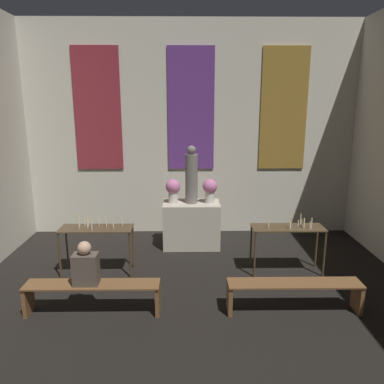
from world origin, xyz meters
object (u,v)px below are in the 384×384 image
Objects in this scene: flower_vase_left at (173,189)px; statue at (191,177)px; flower_vase_right at (210,189)px; person_seated at (86,266)px; altar at (191,224)px; candle_rack_right at (288,233)px; pew_back_left at (93,292)px; pew_back_right at (294,290)px; candle_rack_left at (96,234)px.

statue is at bearing 0.00° from flower_vase_left.
flower_vase_left is 1.00× the size of flower_vase_right.
flower_vase_right is 3.36m from person_seated.
flower_vase_right is (0.39, -0.00, 0.79)m from altar.
pew_back_left is at bearing -157.23° from candle_rack_right.
altar is 3.12m from person_seated.
person_seated reaches higher than pew_back_left.
candle_rack_right is 1.44m from pew_back_right.
statue is (0.00, -0.00, 1.06)m from altar.
flower_vase_left is 3.04m from pew_back_left.
altar reaches higher than pew_back_right.
statue reaches higher than person_seated.
person_seated is at bearing -157.70° from candle_rack_right.
pew_back_left is (-3.24, -1.36, -0.41)m from candle_rack_right.
flower_vase_right is at bearing 53.76° from person_seated.
pew_back_right is 3.10m from person_seated.
flower_vase_left is 0.26× the size of pew_back_right.
altar is at bearing 60.83° from pew_back_left.
altar is at bearing 119.17° from pew_back_right.
flower_vase_left is at bearing 180.00° from flower_vase_right.
candle_rack_left is at bearing -142.77° from statue.
flower_vase_left is at bearing -180.00° from altar.
flower_vase_left reaches higher than candle_rack_left.
pew_back_left is at bearing 180.00° from pew_back_right.
candle_rack_left is at bearing 157.14° from pew_back_right.
person_seated is at bearing 180.00° from pew_back_left.
flower_vase_left is at bearing 67.61° from pew_back_left.
person_seated reaches higher than altar.
pew_back_left is (-1.50, -2.68, -1.20)m from statue.
candle_rack_left is 0.66× the size of pew_back_right.
candle_rack_left reaches higher than pew_back_right.
statue reaches higher than candle_rack_left.
candle_rack_left is (-1.73, -1.32, 0.27)m from altar.
person_seated is (-0.08, 0.00, 0.41)m from pew_back_left.
flower_vase_left is 3.41m from pew_back_right.
altar is 2.35× the size of flower_vase_left.
pew_back_right is at bearing 0.00° from pew_back_left.
altar is 2.35× the size of flower_vase_right.
statue is at bearing 60.83° from pew_back_left.
person_seated is (-1.18, -2.68, -0.52)m from flower_vase_left.
person_seated is (-3.31, -1.36, -0.00)m from candle_rack_right.
flower_vase_right is 0.26× the size of pew_back_left.
candle_rack_right is (1.74, -1.32, 0.27)m from altar.
flower_vase_left is (-0.39, -0.00, 0.79)m from altar.
flower_vase_right is at bearing 112.39° from pew_back_right.
flower_vase_right is 0.78× the size of person_seated.
flower_vase_right is 3.04m from pew_back_right.
pew_back_right is (1.10, -2.68, -0.93)m from flower_vase_right.
flower_vase_left is 2.56m from candle_rack_right.
pew_back_left is at bearing -119.17° from altar.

